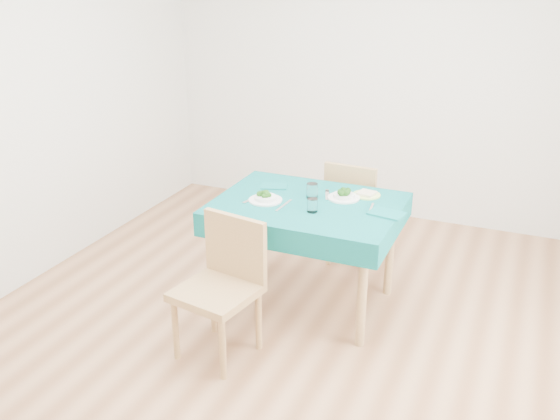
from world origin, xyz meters
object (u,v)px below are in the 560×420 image
at_px(chair_near, 215,274).
at_px(bowl_near, 265,196).
at_px(side_plate, 367,195).
at_px(bowl_far, 344,194).
at_px(table, 307,254).
at_px(chair_far, 357,202).

xyz_separation_m(chair_near, bowl_near, (0.01, 0.70, 0.25)).
bearing_deg(side_plate, bowl_far, -136.51).
bearing_deg(bowl_near, chair_near, -90.50).
relative_size(table, chair_near, 1.10).
xyz_separation_m(chair_near, side_plate, (0.60, 1.07, 0.22)).
distance_m(table, bowl_near, 0.50).
bearing_deg(chair_far, bowl_near, 68.98).
relative_size(chair_near, side_plate, 5.75).
relative_size(bowl_near, bowl_far, 1.03).
bearing_deg(table, bowl_near, -162.72).
distance_m(bowl_near, side_plate, 0.70).
distance_m(table, chair_near, 0.85).
height_order(chair_near, chair_far, chair_near).
xyz_separation_m(bowl_near, side_plate, (0.59, 0.37, -0.03)).
bearing_deg(bowl_far, table, -140.58).
bearing_deg(chair_near, side_plate, 70.75).
bearing_deg(bowl_far, bowl_near, -152.14).
bearing_deg(table, bowl_far, 39.42).
height_order(table, chair_near, chair_near).
bearing_deg(side_plate, chair_near, -119.31).
bearing_deg(bowl_near, side_plate, 31.68).
xyz_separation_m(chair_far, side_plate, (0.20, -0.49, 0.26)).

